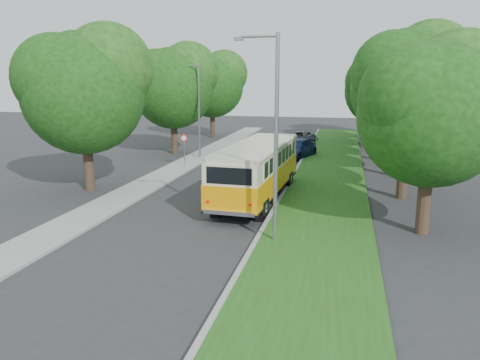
% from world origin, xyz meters
% --- Properties ---
extents(ground, '(120.00, 120.00, 0.00)m').
position_xyz_m(ground, '(0.00, 0.00, 0.00)').
color(ground, '#2D2D30').
rests_on(ground, ground).
extents(curb, '(0.20, 70.00, 0.15)m').
position_xyz_m(curb, '(3.60, 5.00, 0.07)').
color(curb, gray).
rests_on(curb, ground).
extents(grass_verge, '(4.50, 70.00, 0.13)m').
position_xyz_m(grass_verge, '(5.95, 5.00, 0.07)').
color(grass_verge, '#274C14').
rests_on(grass_verge, ground).
extents(sidewalk, '(2.20, 70.00, 0.12)m').
position_xyz_m(sidewalk, '(-4.80, 5.00, 0.06)').
color(sidewalk, gray).
rests_on(sidewalk, ground).
extents(treeline, '(24.27, 41.91, 9.46)m').
position_xyz_m(treeline, '(3.15, 17.99, 5.93)').
color(treeline, '#332319').
rests_on(treeline, ground).
extents(lamppost_near, '(1.71, 0.16, 8.00)m').
position_xyz_m(lamppost_near, '(4.21, -2.50, 4.37)').
color(lamppost_near, gray).
rests_on(lamppost_near, ground).
extents(lamppost_far, '(1.71, 0.16, 7.50)m').
position_xyz_m(lamppost_far, '(-4.70, 16.00, 4.12)').
color(lamppost_far, gray).
rests_on(lamppost_far, ground).
extents(warning_sign, '(0.56, 0.10, 2.50)m').
position_xyz_m(warning_sign, '(-4.50, 11.98, 1.71)').
color(warning_sign, gray).
rests_on(warning_sign, ground).
extents(vintage_bus, '(3.23, 10.40, 3.05)m').
position_xyz_m(vintage_bus, '(2.36, 4.08, 1.52)').
color(vintage_bus, '#FD9F07').
rests_on(vintage_bus, ground).
extents(car_silver, '(2.07, 4.40, 1.46)m').
position_xyz_m(car_silver, '(1.82, 12.11, 0.73)').
color(car_silver, silver).
rests_on(car_silver, ground).
extents(car_white, '(1.83, 3.89, 1.23)m').
position_xyz_m(car_white, '(1.93, 15.99, 0.62)').
color(car_white, silver).
rests_on(car_white, ground).
extents(car_blue, '(3.60, 5.51, 1.48)m').
position_xyz_m(car_blue, '(3.00, 18.06, 0.74)').
color(car_blue, navy).
rests_on(car_blue, ground).
extents(car_grey, '(3.27, 4.88, 1.24)m').
position_xyz_m(car_grey, '(2.46, 26.40, 0.62)').
color(car_grey, '#53555B').
rests_on(car_grey, ground).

